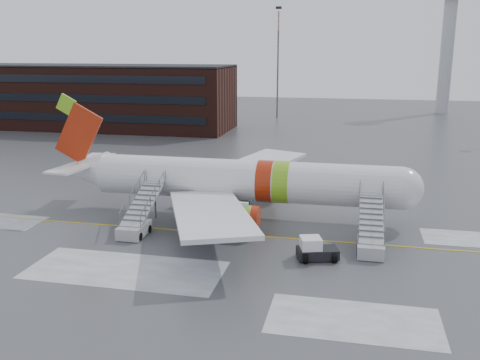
% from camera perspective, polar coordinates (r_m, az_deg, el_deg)
% --- Properties ---
extents(ground, '(260.00, 260.00, 0.00)m').
position_cam_1_polar(ground, '(46.56, -0.27, -5.42)').
color(ground, '#494C4F').
rests_on(ground, ground).
extents(airliner, '(35.03, 32.97, 11.18)m').
position_cam_1_polar(airliner, '(49.70, -0.58, -0.06)').
color(airliner, white).
rests_on(airliner, ground).
extents(airstair_fwd, '(2.05, 7.70, 3.48)m').
position_cam_1_polar(airstair_fwd, '(42.99, 13.76, -5.99)').
color(airstair_fwd, '#A4A6AB').
rests_on(airstair_fwd, ground).
extents(airstair_aft, '(2.05, 7.70, 3.48)m').
position_cam_1_polar(airstair_aft, '(46.46, -10.89, -4.33)').
color(airstair_aft, '#A1A3A7').
rests_on(airstair_aft, ground).
extents(pushback_tug, '(3.34, 2.86, 1.72)m').
position_cam_1_polar(pushback_tug, '(40.62, 8.01, -7.36)').
color(pushback_tug, black).
rests_on(pushback_tug, ground).
extents(terminal_building, '(62.00, 16.11, 12.30)m').
position_cam_1_polar(terminal_building, '(112.41, -17.04, 8.58)').
color(terminal_building, '#3F1E16').
rests_on(terminal_building, ground).
extents(control_tower, '(6.40, 6.40, 30.00)m').
position_cam_1_polar(control_tower, '(139.47, 21.35, 14.33)').
color(control_tower, '#B2B5BA').
rests_on(control_tower, ground).
extents(light_mast_far_n, '(1.20, 1.20, 24.25)m').
position_cam_1_polar(light_mast_far_n, '(122.18, 4.07, 13.10)').
color(light_mast_far_n, '#595B60').
rests_on(light_mast_far_n, ground).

